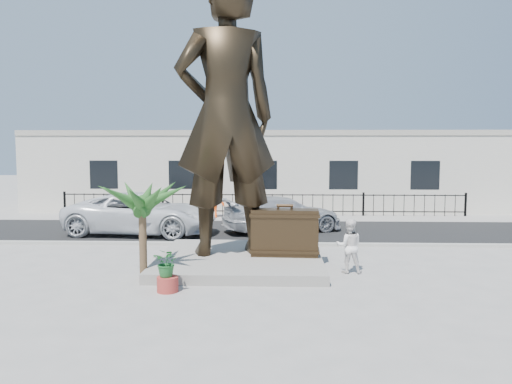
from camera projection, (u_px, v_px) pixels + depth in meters
ground at (254, 276)px, 14.65m from camera, size 100.00×100.00×0.00m
street at (260, 230)px, 22.61m from camera, size 40.00×7.00×0.01m
curb at (258, 244)px, 19.12m from camera, size 40.00×0.25×0.12m
far_sidewalk at (262, 217)px, 26.59m from camera, size 40.00×2.50×0.02m
plinth at (240, 259)px, 16.14m from camera, size 5.20×5.20×0.30m
fence at (262, 205)px, 27.33m from camera, size 22.00×0.10×1.20m
building at (264, 172)px, 31.37m from camera, size 28.00×7.00×4.40m
statue at (226, 116)px, 15.97m from camera, size 3.73×2.95×8.96m
suitcase at (285, 232)px, 15.97m from camera, size 2.16×0.79×1.50m
tourist at (349, 246)px, 14.98m from camera, size 0.82×0.65×1.63m
car_white at (141, 213)px, 21.63m from camera, size 6.73×3.65×1.79m
car_silver at (282, 214)px, 22.24m from camera, size 5.80×3.97×1.56m
worker at (213, 200)px, 26.38m from camera, size 1.36×0.94×1.93m
palm_tree at (144, 278)px, 14.41m from camera, size 1.80×1.80×3.20m
planter at (168, 284)px, 13.06m from camera, size 0.56×0.56×0.40m
shrub at (167, 263)px, 13.01m from camera, size 0.84×0.79×0.75m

